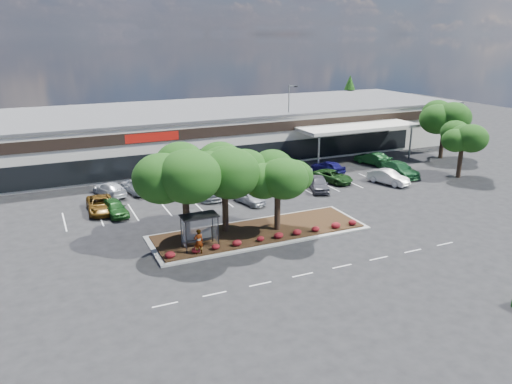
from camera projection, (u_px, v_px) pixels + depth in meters
name	position (u px, v px, depth m)	size (l,w,h in m)	color
ground	(304.00, 247.00, 38.56)	(160.00, 160.00, 0.00)	black
retail_store	(180.00, 132.00, 67.08)	(80.40, 25.20, 6.25)	beige
landscape_island	(259.00, 232.00, 41.21)	(18.00, 6.00, 0.26)	#A6A6A1
lane_markings	(249.00, 207.00, 47.56)	(33.12, 20.06, 0.01)	silver
shrub_row	(270.00, 237.00, 39.27)	(17.00, 0.80, 0.50)	maroon
bus_shelter	(199.00, 221.00, 37.48)	(2.75, 1.55, 2.59)	black
island_tree_west	(185.00, 192.00, 38.06)	(7.20, 7.20, 7.89)	#143C10
island_tree_mid	(225.00, 188.00, 40.13)	(6.60, 6.60, 7.32)	#143C10
island_tree_east	(278.00, 192.00, 40.52)	(5.80, 5.80, 6.50)	#143C10
tree_east_near	(461.00, 150.00, 56.48)	(5.60, 5.60, 6.51)	#143C10
tree_east_far	(443.00, 130.00, 65.23)	(6.40, 6.40, 7.62)	#143C10
conifer_north_east	(349.00, 100.00, 88.78)	(3.96, 3.96, 9.00)	#143C10
person_waiting	(199.00, 242.00, 36.54)	(0.70, 0.46, 1.93)	#594C47
light_pole	(289.00, 127.00, 64.24)	(1.43, 0.68, 9.66)	#A6A6A1
car_0	(100.00, 205.00, 46.09)	(2.31, 5.01, 1.39)	brown
car_1	(115.00, 208.00, 45.24)	(1.68, 4.18, 1.42)	#1B4F1B
car_2	(206.00, 188.00, 50.59)	(2.40, 5.89, 1.71)	#ACB3B8
car_3	(239.00, 184.00, 52.20)	(2.42, 5.25, 1.46)	#144117
car_4	(249.00, 197.00, 48.39)	(1.56, 3.88, 1.32)	#A1A4AC
car_5	(319.00, 183.00, 52.40)	(1.81, 4.49, 1.53)	#5A5A62
car_6	(332.00, 176.00, 55.38)	(2.20, 4.78, 1.33)	#1C4218
car_7	(388.00, 177.00, 54.72)	(1.62, 4.64, 1.53)	silver
car_8	(400.00, 169.00, 57.78)	(2.26, 5.56, 1.61)	#1E562B
car_9	(110.00, 189.00, 50.79)	(1.91, 4.71, 1.37)	silver
car_10	(136.00, 185.00, 51.64)	(1.85, 4.60, 1.57)	silver
car_11	(177.00, 175.00, 55.79)	(2.22, 4.82, 1.34)	maroon
car_12	(236.00, 173.00, 55.86)	(2.41, 5.93, 1.72)	silver
car_13	(222.00, 173.00, 56.19)	(2.57, 5.58, 1.55)	slate
car_14	(295.00, 168.00, 58.36)	(1.78, 4.44, 1.51)	#B3BAC1
car_15	(280.00, 163.00, 60.64)	(2.47, 5.36, 1.49)	#ADB4B9
car_16	(328.00, 167.00, 59.15)	(1.75, 4.35, 1.48)	#131156
car_17	(372.00, 158.00, 62.94)	(1.62, 4.66, 1.54)	#13421B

